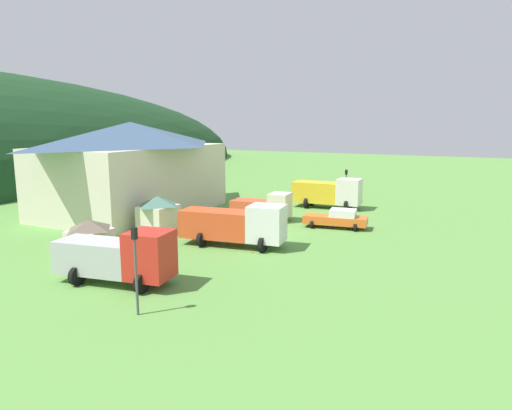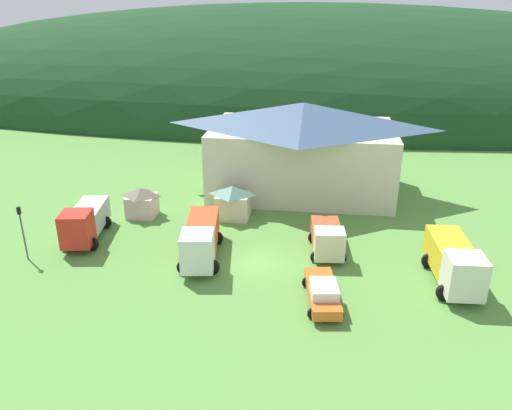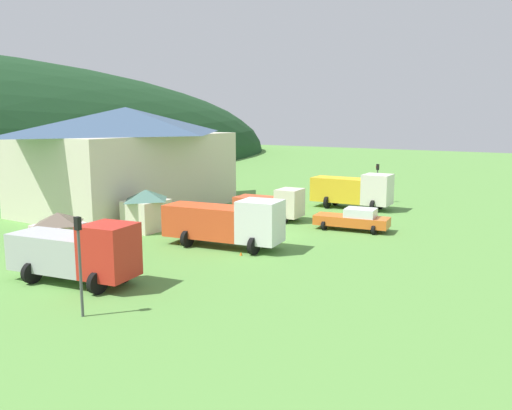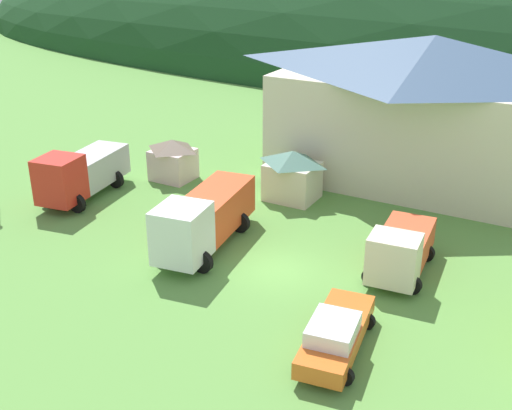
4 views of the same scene
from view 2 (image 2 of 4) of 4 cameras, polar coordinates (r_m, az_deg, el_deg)
ground_plane at (r=37.39m, az=-0.05°, el=-6.68°), size 200.00×200.00×0.00m
forested_hill_backdrop at (r=96.59m, az=5.08°, el=11.38°), size 174.83×60.00×35.72m
depot_building at (r=50.10m, az=5.29°, el=6.61°), size 19.10×11.95×9.04m
play_shed_cream at (r=44.49m, az=-2.66°, el=0.41°), size 3.14×2.66×3.01m
play_shed_pink at (r=45.99m, az=-12.88°, el=0.35°), size 2.69×2.43×2.66m
crane_truck_red at (r=42.55m, az=-18.94°, el=-1.78°), size 3.64×7.09×3.17m
heavy_rig_white at (r=37.52m, az=-6.33°, el=-3.83°), size 3.70×8.01×3.17m
light_truck_cream at (r=38.71m, az=8.13°, el=-3.73°), size 2.97×5.67×2.60m
heavy_rig_striped at (r=36.60m, az=21.66°, el=-6.03°), size 3.37×7.23×3.22m
service_pickup_orange at (r=32.75m, az=7.60°, el=-9.78°), size 2.75×5.60×1.66m
traffic_light_west at (r=40.67m, az=-25.08°, el=-2.36°), size 0.20×0.32×4.25m
traffic_cone_near_pickup at (r=37.01m, az=-8.73°, el=-7.29°), size 0.36×0.36×0.45m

